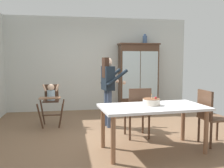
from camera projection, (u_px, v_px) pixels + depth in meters
name	position (u px, v px, depth m)	size (l,w,h in m)	color
ground_plane	(114.00, 136.00, 4.75)	(6.24, 6.24, 0.00)	brown
wall_back	(98.00, 64.00, 7.20)	(5.32, 0.06, 2.70)	silver
china_cabinet	(138.00, 77.00, 7.17)	(1.18, 0.48, 1.95)	#4C3323
ceramic_vase	(145.00, 39.00, 7.10)	(0.13, 0.13, 0.27)	#3D567F
high_chair_with_toddler	(51.00, 97.00, 5.40)	(0.58, 0.68, 0.95)	#4C3323
adult_person	(108.00, 83.00, 5.35)	(0.57, 0.56, 1.53)	#3D4C6B
dining_table	(153.00, 111.00, 3.94)	(1.75, 0.99, 0.74)	silver
birthday_cake	(151.00, 102.00, 3.99)	(0.28, 0.28, 0.19)	beige
dining_chair_far_side	(138.00, 109.00, 4.57)	(0.45, 0.45, 0.96)	#4C3323
dining_chair_right_end	(210.00, 113.00, 4.21)	(0.45, 0.45, 0.96)	#4C3323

